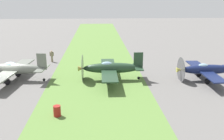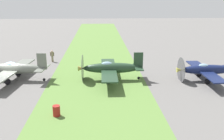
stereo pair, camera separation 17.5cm
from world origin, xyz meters
The scene contains 7 objects.
ground_plane centered at (0.00, 0.00, 0.00)m, with size 160.00×160.00×0.00m, color #605E5B.
grass_verge centered at (0.00, -10.23, 0.00)m, with size 120.00×11.00×0.01m, color #567A38.
airplane_lead centered at (0.69, -0.82, 1.43)m, with size 9.61×7.63×3.41m.
airplane_wingman centered at (0.33, -11.80, 1.41)m, with size 9.41×7.49×3.38m.
airplane_trail centered at (-0.52, -22.77, 1.30)m, with size 8.68×6.90×3.11m.
ground_crew_chief centered at (9.03, -3.59, 0.91)m, with size 0.38×0.62×1.73m.
fuel_drum centered at (-8.63, -6.94, 0.45)m, with size 0.60×0.60×0.90m, color maroon.
Camera 2 is at (-27.61, -10.46, 9.53)m, focal length 40.50 mm.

